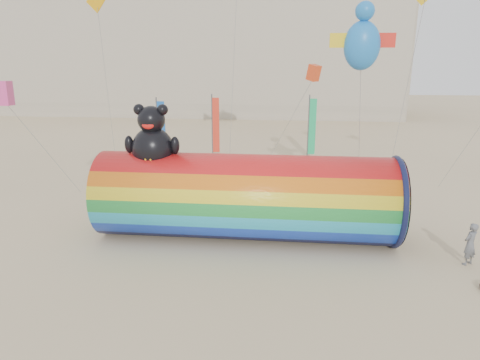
# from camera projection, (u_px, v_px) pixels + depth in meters

# --- Properties ---
(ground) EXTENTS (160.00, 160.00, 0.00)m
(ground) POSITION_uv_depth(u_px,v_px,m) (226.00, 238.00, 19.87)
(ground) COLOR #CCB58C
(ground) RESTS_ON ground
(hotel_building) EXTENTS (60.40, 15.40, 20.60)m
(hotel_building) POSITION_uv_depth(u_px,v_px,m) (187.00, 41.00, 62.09)
(hotel_building) COLOR #B7AD99
(hotel_building) RESTS_ON ground
(windsock_assembly) EXTENTS (13.47, 4.10, 6.21)m
(windsock_assembly) POSITION_uv_depth(u_px,v_px,m) (246.00, 195.00, 19.51)
(windsock_assembly) COLOR red
(windsock_assembly) RESTS_ON ground
(kite_handler) EXTENTS (0.78, 0.73, 1.78)m
(kite_handler) POSITION_uv_depth(u_px,v_px,m) (470.00, 244.00, 17.13)
(kite_handler) COLOR slate
(kite_handler) RESTS_ON ground
(festival_banners) EXTENTS (12.14, 3.43, 5.20)m
(festival_banners) POSITION_uv_depth(u_px,v_px,m) (230.00, 128.00, 34.06)
(festival_banners) COLOR #59595E
(festival_banners) RESTS_ON ground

